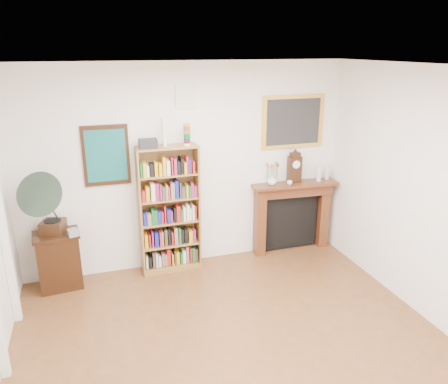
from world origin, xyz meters
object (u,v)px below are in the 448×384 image
object	(u,v)px
bottle_left	(319,173)
teacup	(290,183)
flower_vase	(272,180)
fireplace	(292,210)
gramophone	(48,200)
mantel_clock	(294,168)
bottle_right	(327,173)
side_cabinet	(59,260)
bookshelf	(169,203)
cd_stack	(73,233)

from	to	relation	value
bottle_left	teacup	bearing A→B (deg)	-175.65
flower_vase	teacup	world-z (taller)	flower_vase
fireplace	gramophone	xyz separation A→B (m)	(-3.33, -0.26, 0.61)
mantel_clock	bottle_right	xyz separation A→B (m)	(0.54, -0.00, -0.12)
fireplace	flower_vase	xyz separation A→B (m)	(-0.36, -0.03, 0.52)
side_cabinet	gramophone	xyz separation A→B (m)	(-0.02, -0.13, 0.86)
gramophone	flower_vase	bearing A→B (deg)	22.65
teacup	bottle_right	bearing A→B (deg)	8.01
bookshelf	side_cabinet	bearing A→B (deg)	-178.46
cd_stack	bottle_left	xyz separation A→B (m)	(3.48, 0.20, 0.40)
bookshelf	side_cabinet	size ratio (longest dim) A/B	2.68
bookshelf	flower_vase	distance (m)	1.51
mantel_clock	flower_vase	distance (m)	0.39
side_cabinet	gramophone	world-z (taller)	gramophone
teacup	bookshelf	bearing A→B (deg)	178.78
side_cabinet	bottle_right	xyz separation A→B (m)	(3.86, 0.11, 0.80)
gramophone	bottle_left	world-z (taller)	gramophone
side_cabinet	cd_stack	world-z (taller)	cd_stack
side_cabinet	fireplace	xyz separation A→B (m)	(3.31, 0.13, 0.25)
side_cabinet	teacup	bearing A→B (deg)	-5.17
bookshelf	fireplace	world-z (taller)	bookshelf
teacup	side_cabinet	bearing A→B (deg)	-179.66
bookshelf	flower_vase	bearing A→B (deg)	0.63
bookshelf	mantel_clock	xyz separation A→B (m)	(1.86, 0.06, 0.32)
fireplace	mantel_clock	xyz separation A→B (m)	(0.00, -0.01, 0.66)
side_cabinet	gramophone	bearing A→B (deg)	-103.70
teacup	fireplace	bearing A→B (deg)	44.44
gramophone	bottle_right	bearing A→B (deg)	21.96
gramophone	bottle_right	size ratio (longest dim) A/B	4.33
bottle_left	gramophone	bearing A→B (deg)	-177.11
gramophone	fireplace	bearing A→B (deg)	22.79
bookshelf	mantel_clock	bearing A→B (deg)	1.04
cd_stack	teacup	size ratio (longest dim) A/B	1.58
flower_vase	mantel_clock	bearing A→B (deg)	3.39
side_cabinet	bottle_right	distance (m)	3.94
fireplace	bottle_left	distance (m)	0.69
side_cabinet	fireplace	world-z (taller)	fireplace
bottle_right	fireplace	bearing A→B (deg)	178.54
cd_stack	mantel_clock	distance (m)	3.15
bookshelf	cd_stack	world-z (taller)	bookshelf
fireplace	flower_vase	world-z (taller)	flower_vase
fireplace	teacup	size ratio (longest dim) A/B	17.00
cd_stack	teacup	distance (m)	3.01
bookshelf	cd_stack	size ratio (longest dim) A/B	16.78
bookshelf	bottle_left	bearing A→B (deg)	-0.68
bookshelf	fireplace	distance (m)	1.89
bookshelf	bottle_left	distance (m)	2.25
mantel_clock	flower_vase	bearing A→B (deg)	-175.67
bookshelf	bottle_right	distance (m)	2.42
bottle_left	bottle_right	bearing A→B (deg)	18.12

